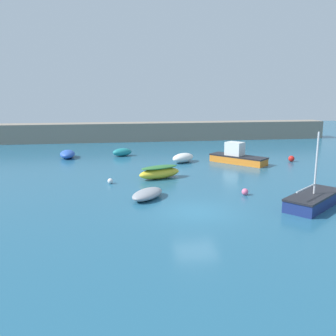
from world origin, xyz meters
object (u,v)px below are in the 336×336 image
at_px(rowboat_with_red_cover, 159,172).
at_px(open_tender_yellow, 147,194).
at_px(dinghy_near_pier, 122,152).
at_px(rowboat_blue_near, 183,158).
at_px(sailboat_twin_hulled, 313,200).
at_px(mooring_buoy_red, 291,159).
at_px(rowboat_white_midwater, 67,154).
at_px(mooring_buoy_white, 110,181).
at_px(mooring_buoy_pink, 245,192).
at_px(cabin_cruiser_white, 237,157).

distance_m(rowboat_with_red_cover, open_tender_yellow, 5.75).
height_order(dinghy_near_pier, rowboat_blue_near, rowboat_blue_near).
xyz_separation_m(sailboat_twin_hulled, mooring_buoy_red, (5.51, 13.85, -0.13)).
height_order(rowboat_white_midwater, mooring_buoy_red, rowboat_white_midwater).
xyz_separation_m(dinghy_near_pier, mooring_buoy_white, (-1.26, -12.01, -0.21)).
relative_size(rowboat_with_red_cover, mooring_buoy_pink, 8.46).
distance_m(open_tender_yellow, mooring_buoy_white, 5.00).
bearing_deg(rowboat_white_midwater, sailboat_twin_hulled, -142.60).
xyz_separation_m(rowboat_with_red_cover, mooring_buoy_white, (-3.88, -1.15, -0.31)).
bearing_deg(mooring_buoy_white, rowboat_with_red_cover, 16.51).
bearing_deg(rowboat_white_midwater, rowboat_blue_near, -113.27).
relative_size(rowboat_with_red_cover, open_tender_yellow, 1.18).
bearing_deg(mooring_buoy_pink, open_tender_yellow, 179.15).
height_order(dinghy_near_pier, mooring_buoy_white, dinghy_near_pier).
distance_m(rowboat_white_midwater, mooring_buoy_white, 12.50).
height_order(sailboat_twin_hulled, mooring_buoy_white, sailboat_twin_hulled).
bearing_deg(rowboat_with_red_cover, cabin_cruiser_white, 9.63).
bearing_deg(dinghy_near_pier, cabin_cruiser_white, -45.84).
xyz_separation_m(rowboat_white_midwater, mooring_buoy_red, (22.02, -5.39, -0.12)).
height_order(open_tender_yellow, rowboat_white_midwater, rowboat_white_midwater).
height_order(dinghy_near_pier, mooring_buoy_red, dinghy_near_pier).
bearing_deg(mooring_buoy_red, cabin_cruiser_white, 179.17).
distance_m(rowboat_with_red_cover, mooring_buoy_red, 14.69).
relative_size(dinghy_near_pier, sailboat_twin_hulled, 0.48).
bearing_deg(mooring_buoy_white, mooring_buoy_pink, -26.72).
bearing_deg(mooring_buoy_red, rowboat_blue_near, 173.38).
bearing_deg(cabin_cruiser_white, rowboat_with_red_cover, -99.06).
relative_size(dinghy_near_pier, rowboat_white_midwater, 0.78).
relative_size(rowboat_blue_near, sailboat_twin_hulled, 0.61).
height_order(rowboat_with_red_cover, mooring_buoy_red, rowboat_with_red_cover).
height_order(rowboat_blue_near, sailboat_twin_hulled, sailboat_twin_hulled).
xyz_separation_m(dinghy_near_pier, open_tender_yellow, (1.11, -16.41, -0.10)).
relative_size(cabin_cruiser_white, sailboat_twin_hulled, 1.09).
bearing_deg(dinghy_near_pier, mooring_buoy_red, -37.61).
bearing_deg(sailboat_twin_hulled, mooring_buoy_pink, 97.46).
height_order(dinghy_near_pier, rowboat_with_red_cover, rowboat_with_red_cover).
relative_size(cabin_cruiser_white, mooring_buoy_white, 12.97).
distance_m(mooring_buoy_white, mooring_buoy_pink, 10.00).
bearing_deg(mooring_buoy_white, mooring_buoy_red, 19.70).
bearing_deg(open_tender_yellow, mooring_buoy_white, -115.23).
distance_m(dinghy_near_pier, mooring_buoy_red, 17.33).
bearing_deg(sailboat_twin_hulled, rowboat_blue_near, 69.87).
bearing_deg(mooring_buoy_white, rowboat_blue_near, 47.12).
xyz_separation_m(sailboat_twin_hulled, mooring_buoy_white, (-12.11, 7.54, -0.22)).
distance_m(sailboat_twin_hulled, mooring_buoy_pink, 4.41).
distance_m(dinghy_near_pier, cabin_cruiser_white, 12.20).
height_order(rowboat_blue_near, mooring_buoy_pink, rowboat_blue_near).
xyz_separation_m(dinghy_near_pier, mooring_buoy_red, (16.36, -5.70, -0.12)).
xyz_separation_m(rowboat_blue_near, cabin_cruiser_white, (5.08, -1.15, 0.19)).
height_order(open_tender_yellow, mooring_buoy_pink, open_tender_yellow).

